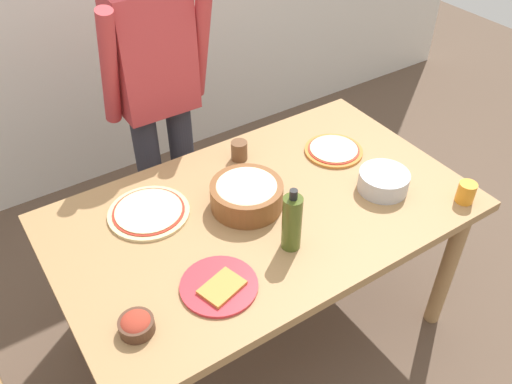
# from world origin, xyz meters

# --- Properties ---
(ground) EXTENTS (8.00, 8.00, 0.00)m
(ground) POSITION_xyz_m (0.00, 0.00, 0.00)
(ground) COLOR brown
(dining_table) EXTENTS (1.60, 0.96, 0.76)m
(dining_table) POSITION_xyz_m (0.00, 0.00, 0.67)
(dining_table) COLOR #A37A4C
(dining_table) RESTS_ON ground
(person_cook) EXTENTS (0.49, 0.25, 1.62)m
(person_cook) POSITION_xyz_m (-0.07, 0.76, 0.94)
(person_cook) COLOR #2D2D38
(person_cook) RESTS_ON ground
(pizza_raw_on_board) EXTENTS (0.31, 0.31, 0.02)m
(pizza_raw_on_board) POSITION_xyz_m (-0.38, 0.22, 0.77)
(pizza_raw_on_board) COLOR beige
(pizza_raw_on_board) RESTS_ON dining_table
(pizza_cooked_on_tray) EXTENTS (0.25, 0.25, 0.02)m
(pizza_cooked_on_tray) POSITION_xyz_m (0.47, 0.14, 0.77)
(pizza_cooked_on_tray) COLOR #C67A33
(pizza_cooked_on_tray) RESTS_ON dining_table
(plate_with_slice) EXTENTS (0.26, 0.26, 0.02)m
(plate_with_slice) POSITION_xyz_m (-0.34, -0.24, 0.77)
(plate_with_slice) COLOR red
(plate_with_slice) RESTS_ON dining_table
(popcorn_bowl) EXTENTS (0.28, 0.28, 0.11)m
(popcorn_bowl) POSITION_xyz_m (-0.04, 0.05, 0.82)
(popcorn_bowl) COLOR brown
(popcorn_bowl) RESTS_ON dining_table
(mixing_bowl_steel) EXTENTS (0.20, 0.20, 0.08)m
(mixing_bowl_steel) POSITION_xyz_m (0.47, -0.16, 0.80)
(mixing_bowl_steel) COLOR #B7B7BC
(mixing_bowl_steel) RESTS_ON dining_table
(small_sauce_bowl) EXTENTS (0.11, 0.11, 0.06)m
(small_sauce_bowl) POSITION_xyz_m (-0.63, -0.25, 0.79)
(small_sauce_bowl) COLOR #4C2D1E
(small_sauce_bowl) RESTS_ON dining_table
(olive_oil_bottle) EXTENTS (0.07, 0.07, 0.26)m
(olive_oil_bottle) POSITION_xyz_m (-0.03, -0.22, 0.87)
(olive_oil_bottle) COLOR #47561E
(olive_oil_bottle) RESTS_ON dining_table
(cup_orange) EXTENTS (0.07, 0.07, 0.08)m
(cup_orange) POSITION_xyz_m (0.68, -0.39, 0.80)
(cup_orange) COLOR orange
(cup_orange) RESTS_ON dining_table
(cup_small_brown) EXTENTS (0.07, 0.07, 0.08)m
(cup_small_brown) POSITION_xyz_m (0.10, 0.33, 0.80)
(cup_small_brown) COLOR brown
(cup_small_brown) RESTS_ON dining_table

